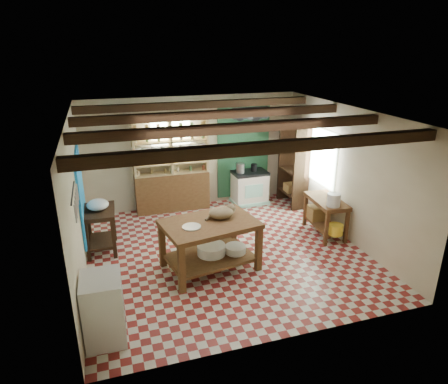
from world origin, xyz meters
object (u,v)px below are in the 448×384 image
object	(u,v)px
stove	(250,187)
white_cabinet	(104,309)
prep_table	(101,230)
right_counter	(325,217)
cat	(221,213)
work_table	(210,245)

from	to	relation	value
stove	white_cabinet	bearing A→B (deg)	-133.48
prep_table	white_cabinet	world-z (taller)	white_cabinet
white_cabinet	right_counter	distance (m)	4.78
prep_table	right_counter	world-z (taller)	prep_table
right_counter	cat	xyz separation A→B (m)	(-2.36, -0.49, 0.60)
stove	prep_table	bearing A→B (deg)	-159.63
work_table	prep_table	bearing A→B (deg)	135.24
work_table	prep_table	world-z (taller)	work_table
work_table	stove	world-z (taller)	work_table
stove	white_cabinet	size ratio (longest dim) A/B	0.89
stove	work_table	bearing A→B (deg)	-124.89
work_table	right_counter	bearing A→B (deg)	2.32
stove	prep_table	xyz separation A→B (m)	(-3.51, -1.40, 0.01)
prep_table	work_table	bearing A→B (deg)	-31.96
prep_table	white_cabinet	distance (m)	2.51
stove	right_counter	world-z (taller)	stove
white_cabinet	prep_table	bearing A→B (deg)	91.16
work_table	cat	bearing A→B (deg)	11.31
prep_table	right_counter	bearing A→B (deg)	-5.79
white_cabinet	cat	distance (m)	2.52
prep_table	stove	bearing A→B (deg)	24.28
white_cabinet	work_table	bearing A→B (deg)	37.29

